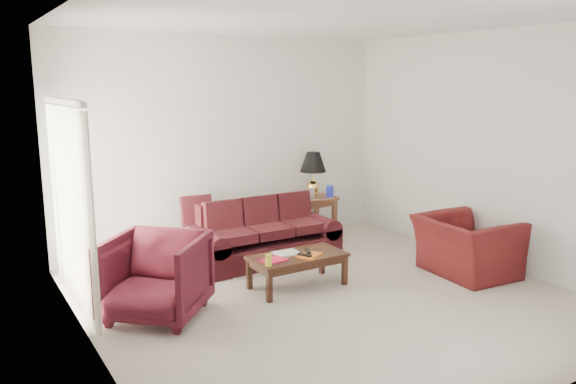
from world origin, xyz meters
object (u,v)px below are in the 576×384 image
at_px(armchair_left, 156,277).
at_px(armchair_right, 466,246).
at_px(sofa, 266,232).
at_px(floor_lamp, 70,213).
at_px(end_table, 313,217).
at_px(coffee_table, 297,271).

bearing_deg(armchair_left, armchair_right, 32.04).
bearing_deg(sofa, armchair_left, -147.98).
xyz_separation_m(floor_lamp, armchair_left, (0.50, -1.55, -0.41)).
bearing_deg(end_table, floor_lamp, -178.01).
xyz_separation_m(armchair_left, coffee_table, (1.67, -0.03, -0.23)).
height_order(armchair_left, coffee_table, armchair_left).
distance_m(sofa, end_table, 1.38).
distance_m(armchair_right, coffee_table, 2.15).
distance_m(armchair_left, armchair_right, 3.77).
bearing_deg(sofa, floor_lamp, 170.23).
relative_size(end_table, coffee_table, 0.57).
relative_size(end_table, floor_lamp, 0.38).
xyz_separation_m(armchair_left, armchair_right, (3.69, -0.75, -0.07)).
bearing_deg(armchair_right, floor_lamp, 66.29).
distance_m(end_table, armchair_left, 3.47).
distance_m(floor_lamp, coffee_table, 2.76).
bearing_deg(coffee_table, armchair_right, -4.60).
xyz_separation_m(end_table, armchair_left, (-3.04, -1.67, 0.11)).
bearing_deg(floor_lamp, end_table, 1.99).
relative_size(sofa, armchair_left, 2.07).
distance_m(end_table, floor_lamp, 3.57).
height_order(end_table, floor_lamp, floor_lamp).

